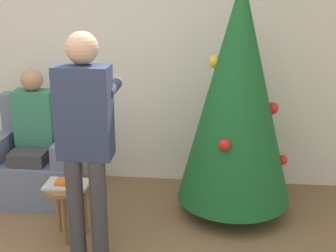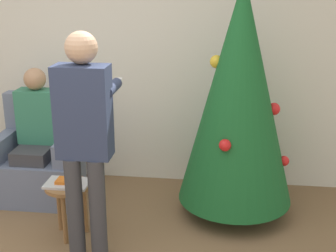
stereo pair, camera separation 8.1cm
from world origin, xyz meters
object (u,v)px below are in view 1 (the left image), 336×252
Objects in this scene: christmas_tree at (238,93)px; person_standing at (85,132)px; person_seated at (33,131)px; side_stool at (68,195)px; armchair at (38,163)px.

christmas_tree reaches higher than person_standing.
christmas_tree is at bearing -3.01° from person_seated.
side_stool is (-0.25, 0.28, -0.63)m from person_standing.
armchair is 2.14× the size of side_stool.
person_standing is (-1.06, -0.83, -0.10)m from christmas_tree.
christmas_tree is 2.13× the size of armchair.
armchair is 0.57× the size of person_standing.
person_seated is at bearing 176.99° from christmas_tree.
side_stool is (0.50, -0.65, -0.30)m from person_seated.
armchair is 0.84m from side_stool.
armchair is at bearing 90.00° from person_seated.
armchair is at bearing 176.17° from christmas_tree.
christmas_tree reaches higher than side_stool.
christmas_tree is at bearing 38.09° from person_standing.
person_seated is (-1.82, 0.10, -0.43)m from christmas_tree.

